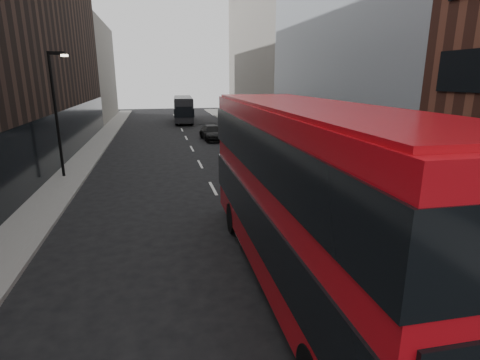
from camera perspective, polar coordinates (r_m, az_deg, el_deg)
sidewalk_right at (r=32.33m, az=6.23°, el=5.11°), size 3.00×80.00×0.15m
sidewalk_left at (r=31.11m, az=-22.02°, el=3.68°), size 2.00×80.00×0.15m
building_modern_block at (r=30.04m, az=17.27°, el=22.61°), size 5.03×22.00×20.00m
building_victorian at (r=51.27m, az=3.77°, el=19.64°), size 6.50×24.00×21.00m
building_left_mid at (r=36.23m, az=-27.55°, el=15.63°), size 5.00×24.00×14.00m
building_left_far at (r=57.80m, az=-21.97°, el=14.99°), size 5.00×20.00×13.00m
street_lamp at (r=23.82m, az=-26.16°, el=10.01°), size 1.06×0.22×7.00m
red_bus at (r=10.31m, az=10.07°, el=-1.32°), size 3.16×12.72×5.11m
grey_bus at (r=51.36m, az=-8.63°, el=10.70°), size 2.97×10.38×3.32m
car_a at (r=26.37m, az=1.33°, el=4.22°), size 1.66×4.00×1.35m
car_b at (r=28.99m, az=1.96°, el=5.25°), size 1.65×4.24×1.38m
car_c at (r=36.01m, az=-4.21°, el=7.19°), size 2.29×4.88×1.38m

